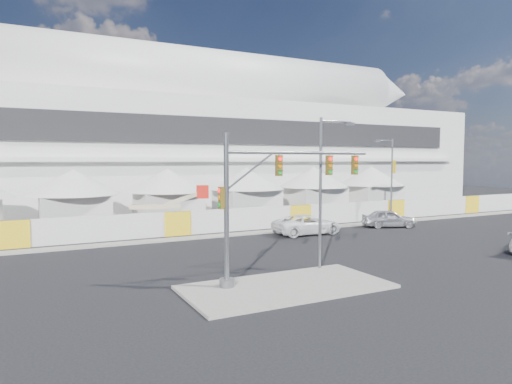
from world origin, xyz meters
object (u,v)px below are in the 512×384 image
sedan_silver (389,218)px  streetlight_curb (390,174)px  lot_car_c (125,225)px  pickup_curb (307,224)px  boom_lift (148,220)px  streetlight_median (324,182)px  traffic_mast (260,201)px

sedan_silver → streetlight_curb: 5.30m
lot_car_c → pickup_curb: bearing=-94.4°
boom_lift → streetlight_median: bearing=-56.7°
sedan_silver → boom_lift: (-20.63, 7.14, 0.26)m
streetlight_median → streetlight_curb: bearing=37.1°
lot_car_c → traffic_mast: (2.72, -19.62, 3.51)m
lot_car_c → boom_lift: boom_lift is taller
pickup_curb → streetlight_median: bearing=151.2°
traffic_mast → boom_lift: bearing=92.6°
pickup_curb → traffic_mast: bearing=139.0°
sedan_silver → pickup_curb: (-8.96, 0.08, -0.00)m
lot_car_c → streetlight_median: (7.32, -18.48, 4.30)m
pickup_curb → streetlight_curb: (11.39, 2.39, 4.01)m
boom_lift → streetlight_curb: bearing=4.9°
sedan_silver → streetlight_curb: size_ratio=0.58×
sedan_silver → streetlight_median: (-15.16, -10.83, 4.16)m
streetlight_median → boom_lift: streetlight_median is taller
lot_car_c → streetlight_curb: (24.91, -5.18, 4.15)m
lot_car_c → boom_lift: size_ratio=0.58×
sedan_silver → traffic_mast: 23.34m
lot_car_c → streetlight_median: 20.33m
streetlight_curb → boom_lift: (-23.06, 4.67, -3.75)m
sedan_silver → traffic_mast: traffic_mast is taller
sedan_silver → lot_car_c: sedan_silver is taller
streetlight_curb → boom_lift: bearing=168.5°
traffic_mast → boom_lift: (-0.87, 19.12, -3.11)m
sedan_silver → boom_lift: size_ratio=0.59×
sedan_silver → lot_car_c: (-22.47, 7.65, -0.14)m
traffic_mast → streetlight_median: streetlight_median is taller
streetlight_curb → pickup_curb: bearing=-168.1°
pickup_curb → streetlight_curb: 12.31m
streetlight_median → lot_car_c: bearing=111.6°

